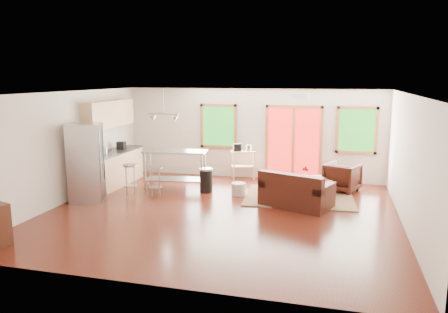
% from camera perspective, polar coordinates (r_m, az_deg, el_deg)
% --- Properties ---
extents(floor, '(7.50, 7.00, 0.02)m').
position_cam_1_polar(floor, '(9.62, -0.46, -7.42)').
color(floor, '#37110A').
rests_on(floor, ground).
extents(ceiling, '(7.50, 7.00, 0.02)m').
position_cam_1_polar(ceiling, '(9.17, -0.48, 8.37)').
color(ceiling, silver).
rests_on(ceiling, ground).
extents(back_wall, '(7.50, 0.02, 2.60)m').
position_cam_1_polar(back_wall, '(12.69, 3.69, 2.98)').
color(back_wall, beige).
rests_on(back_wall, ground).
extents(left_wall, '(0.02, 7.00, 2.60)m').
position_cam_1_polar(left_wall, '(10.90, -19.92, 1.15)').
color(left_wall, beige).
rests_on(left_wall, ground).
extents(right_wall, '(0.02, 7.00, 2.60)m').
position_cam_1_polar(right_wall, '(9.09, 23.05, -0.80)').
color(right_wall, beige).
rests_on(right_wall, ground).
extents(front_wall, '(7.50, 0.02, 2.60)m').
position_cam_1_polar(front_wall, '(6.07, -9.22, -5.36)').
color(front_wall, beige).
rests_on(front_wall, ground).
extents(window_left, '(1.10, 0.05, 1.30)m').
position_cam_1_polar(window_left, '(12.84, -0.73, 3.99)').
color(window_left, '#1C5B18').
rests_on(window_left, back_wall).
extents(french_doors, '(1.60, 0.05, 2.10)m').
position_cam_1_polar(french_doors, '(12.49, 9.05, 1.83)').
color(french_doors, red).
rests_on(french_doors, back_wall).
extents(window_right, '(1.10, 0.05, 1.30)m').
position_cam_1_polar(window_right, '(12.39, 16.95, 3.30)').
color(window_right, '#1C5B18').
rests_on(window_right, back_wall).
extents(rug, '(2.76, 2.20, 0.03)m').
position_cam_1_polar(rug, '(10.95, 9.76, -5.23)').
color(rug, '#4B643F').
rests_on(rug, floor).
extents(loveseat, '(1.75, 1.35, 0.82)m').
position_cam_1_polar(loveseat, '(10.09, 9.33, -4.74)').
color(loveseat, black).
rests_on(loveseat, floor).
extents(coffee_table, '(1.18, 0.98, 0.41)m').
position_cam_1_polar(coffee_table, '(11.24, 10.63, -3.08)').
color(coffee_table, '#371C11').
rests_on(coffee_table, floor).
extents(armchair, '(1.02, 0.99, 0.81)m').
position_cam_1_polar(armchair, '(11.70, 15.21, -2.45)').
color(armchair, black).
rests_on(armchair, floor).
extents(ottoman, '(0.72, 0.72, 0.38)m').
position_cam_1_polar(ottoman, '(11.70, 7.21, -3.24)').
color(ottoman, black).
rests_on(ottoman, floor).
extents(pouf, '(0.40, 0.40, 0.31)m').
position_cam_1_polar(pouf, '(10.97, 1.93, -4.27)').
color(pouf, '#BFB4A6').
rests_on(pouf, floor).
extents(vase, '(0.22, 0.22, 0.35)m').
position_cam_1_polar(vase, '(10.99, 10.54, -2.44)').
color(vase, silver).
rests_on(vase, coffee_table).
extents(book, '(0.20, 0.07, 0.27)m').
position_cam_1_polar(book, '(10.88, 13.02, -2.62)').
color(book, maroon).
rests_on(book, coffee_table).
extents(cabinets, '(0.64, 2.24, 2.30)m').
position_cam_1_polar(cabinets, '(12.24, -14.26, 0.64)').
color(cabinets, tan).
rests_on(cabinets, floor).
extents(refrigerator, '(0.94, 0.92, 1.85)m').
position_cam_1_polar(refrigerator, '(10.86, -17.52, -0.74)').
color(refrigerator, '#B7BABC').
rests_on(refrigerator, floor).
extents(island, '(1.71, 0.88, 1.04)m').
position_cam_1_polar(island, '(11.47, -6.40, -0.83)').
color(island, '#B7BABC').
rests_on(island, floor).
extents(cup, '(0.13, 0.11, 0.11)m').
position_cam_1_polar(cup, '(11.29, -6.63, 0.49)').
color(cup, silver).
rests_on(cup, island).
extents(bar_stool_a, '(0.49, 0.49, 0.78)m').
position_cam_1_polar(bar_stool_a, '(11.16, -12.15, -2.02)').
color(bar_stool_a, '#B7BABC').
rests_on(bar_stool_a, floor).
extents(bar_stool_b, '(0.46, 0.46, 0.74)m').
position_cam_1_polar(bar_stool_b, '(10.93, -8.96, -2.33)').
color(bar_stool_b, '#B7BABC').
rests_on(bar_stool_b, floor).
extents(trash_can, '(0.38, 0.38, 0.62)m').
position_cam_1_polar(trash_can, '(11.23, -2.35, -3.10)').
color(trash_can, black).
rests_on(trash_can, floor).
extents(kitchen_cart, '(0.80, 0.66, 1.04)m').
position_cam_1_polar(kitchen_cart, '(12.58, 2.40, 0.22)').
color(kitchen_cart, tan).
rests_on(kitchen_cart, floor).
extents(ceiling_flush, '(0.35, 0.35, 0.12)m').
position_cam_1_polar(ceiling_flush, '(9.48, 9.95, 7.80)').
color(ceiling_flush, white).
rests_on(ceiling_flush, ceiling).
extents(pendant_light, '(0.80, 0.18, 0.79)m').
position_cam_1_polar(pendant_light, '(11.25, -7.86, 5.01)').
color(pendant_light, gray).
rests_on(pendant_light, ceiling).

